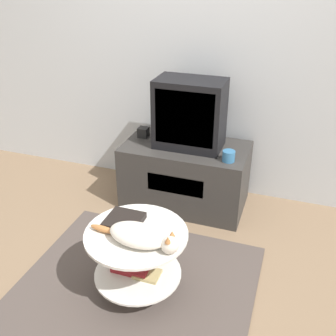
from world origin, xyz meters
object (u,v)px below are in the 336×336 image
object	(u,v)px
tv	(190,114)
dvd_box	(124,221)
cat	(141,236)
speaker	(143,132)

from	to	relation	value
tv	dvd_box	bearing A→B (deg)	-95.41
tv	dvd_box	xyz separation A→B (m)	(-0.10, -1.06, -0.34)
tv	cat	size ratio (longest dim) A/B	0.97
speaker	dvd_box	xyz separation A→B (m)	(0.33, -1.12, -0.10)
tv	cat	bearing A→B (deg)	-86.58
speaker	tv	bearing A→B (deg)	-6.97
cat	tv	bearing A→B (deg)	98.45
speaker	cat	bearing A→B (deg)	-68.39
speaker	dvd_box	bearing A→B (deg)	-73.65
tv	dvd_box	distance (m)	1.12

